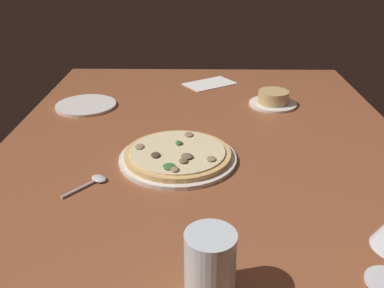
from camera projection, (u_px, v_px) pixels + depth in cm
name	position (u px, v px, depth cm)	size (l,w,h in cm)	color
dining_table	(205.00, 156.00, 110.87)	(150.00, 110.00, 4.00)	brown
pizza_main	(178.00, 156.00, 104.25)	(29.05, 29.05, 3.36)	silver
ramekin_on_saucer	(273.00, 99.00, 138.51)	(15.57, 15.57, 4.82)	silver
water_glass	(208.00, 269.00, 63.36)	(7.82, 7.82, 11.26)	silver
side_plate	(86.00, 105.00, 137.96)	(19.52, 19.52, 0.90)	silver
paper_menu	(210.00, 84.00, 159.34)	(11.12, 18.19, 0.30)	white
spoon	(94.00, 181.00, 94.73)	(10.31, 8.96, 1.00)	silver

